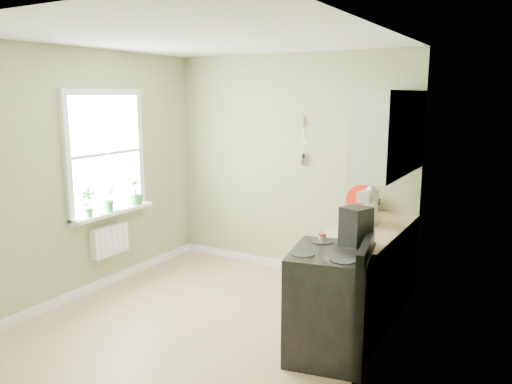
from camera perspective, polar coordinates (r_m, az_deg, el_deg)
The scene contains 21 objects.
floor at distance 5.11m, azimuth -5.76°, elevation -14.73°, with size 3.20×3.60×0.02m, color tan.
ceiling at distance 4.63m, azimuth -6.44°, elevation 17.22°, with size 3.20×3.60×0.02m, color white.
wall_back at distance 6.21m, azimuth 3.84°, elevation 3.10°, with size 3.20×0.02×2.70m, color #959D6B.
wall_left at distance 5.77m, azimuth -19.10°, elevation 1.90°, with size 0.02×3.60×2.70m, color #959D6B.
wall_right at distance 3.96m, azimuth 13.06°, elevation -1.73°, with size 0.02×3.60×2.70m, color #959D6B.
base_cabinets at distance 5.23m, azimuth 12.66°, elevation -9.05°, with size 0.60×1.60×0.87m, color silver.
countertop at distance 5.09m, azimuth 12.77°, elevation -4.22°, with size 0.64×1.60×0.04m, color tan.
upper_cabinets at distance 4.99m, azimuth 15.07°, elevation 6.57°, with size 0.35×1.40×0.80m, color silver.
window at distance 5.92m, azimuth -16.85°, elevation 4.21°, with size 0.06×1.14×1.44m.
window_sill at distance 5.98m, azimuth -16.02°, elevation -2.20°, with size 0.18×1.14×0.04m, color white.
radiator at distance 6.05m, azimuth -16.39°, elevation -5.30°, with size 0.12×0.50×0.35m, color white.
wall_utensils at distance 6.07m, azimuth 5.44°, elevation 4.93°, with size 0.02×0.14×0.58m.
stove at distance 4.38m, azimuth 8.51°, elevation -12.37°, with size 0.81×0.88×1.06m.
stand_mixer at distance 5.15m, azimuth 12.60°, elevation -1.91°, with size 0.21×0.34×0.39m.
kettle at distance 5.79m, azimuth 13.33°, elevation -1.26°, with size 0.18×0.11×0.19m.
coffee_maker at distance 4.37m, azimuth 11.31°, elevation -4.11°, with size 0.27×0.28×0.36m.
red_tray at distance 5.52m, azimuth 12.01°, elevation -0.95°, with size 0.34×0.34×0.02m, color #A31709.
jar at distance 4.51m, azimuth 7.58°, elevation -5.22°, with size 0.07×0.07×0.08m.
plant_a at distance 5.70m, azimuth -18.64°, elevation -1.15°, with size 0.17×0.11×0.32m, color #276A29.
plant_b at distance 5.90m, azimuth -16.45°, elevation -0.73°, with size 0.16×0.13×0.30m, color #276A29.
plant_c at distance 6.19m, azimuth -13.57°, elevation 0.03°, with size 0.17×0.17×0.31m, color #276A29.
Camera 1 is at (2.73, -3.70, 2.21)m, focal length 35.00 mm.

